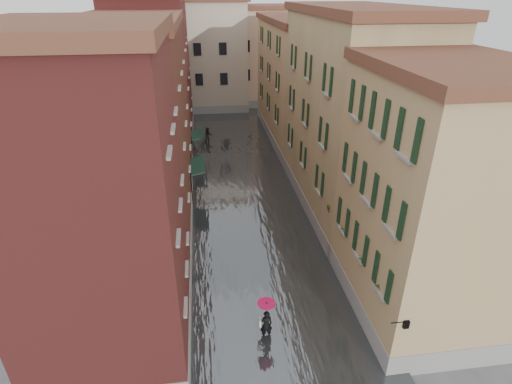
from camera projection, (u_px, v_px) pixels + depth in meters
ground at (267, 290)px, 21.31m from camera, size 120.00×120.00×0.00m
floodwater at (242, 183)px, 32.73m from camera, size 10.00×60.00×0.20m
building_left_near at (102, 212)px, 15.75m from camera, size 6.00×8.00×13.00m
building_left_mid at (138, 130)px, 25.56m from camera, size 6.00×14.00×12.50m
building_left_far at (157, 74)px, 38.46m from camera, size 6.00×16.00×14.00m
building_right_near at (431, 205)px, 17.77m from camera, size 6.00×8.00×11.50m
building_right_mid at (349, 118)px, 27.13m from camera, size 6.00×14.00×13.00m
building_right_far at (298, 83)px, 40.71m from camera, size 6.00×16.00×11.50m
building_end_cream at (198, 57)px, 51.52m from camera, size 12.00×9.00×13.00m
building_end_pink at (264, 57)px, 54.59m from camera, size 10.00×9.00×12.00m
awning_near at (197, 166)px, 29.94m from camera, size 1.09×3.35×2.80m
awning_far at (197, 135)px, 36.27m from camera, size 1.09×2.82×2.80m
wall_lantern at (405, 323)px, 15.17m from camera, size 0.71×0.22×0.35m
window_planters at (353, 238)px, 19.50m from camera, size 0.59×7.70×0.84m
pedestrian_main at (266, 318)px, 17.87m from camera, size 0.85×0.85×2.06m
pedestrian_far at (208, 135)px, 41.21m from camera, size 0.88×0.73×1.65m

